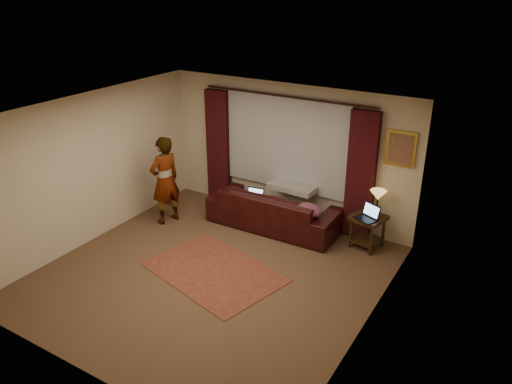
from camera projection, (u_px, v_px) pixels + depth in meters
floor at (212, 275)px, 7.91m from camera, size 5.00×5.00×0.01m
ceiling at (205, 114)px, 6.86m from camera, size 5.00×5.00×0.02m
wall_back at (287, 152)px, 9.34m from camera, size 5.00×0.02×2.60m
wall_front at (73, 282)px, 5.43m from camera, size 5.00×0.02×2.60m
wall_left at (91, 169)px, 8.57m from camera, size 0.02×5.00×2.60m
wall_right at (371, 243)px, 6.20m from camera, size 0.02×5.00×2.60m
sheer_curtain at (286, 143)px, 9.22m from camera, size 2.50×0.05×1.80m
drape_left at (218, 147)px, 10.02m from camera, size 0.50×0.14×2.30m
drape_right at (361, 176)px, 8.60m from camera, size 0.50×0.14×2.30m
curtain_rod at (286, 96)px, 8.82m from camera, size 0.04×0.04×3.40m
picture_frame at (401, 149)px, 8.15m from camera, size 0.50×0.04×0.60m
sofa at (274, 202)px, 9.22m from camera, size 2.47×1.09×0.99m
throw_blanket at (292, 174)px, 9.14m from camera, size 0.91×0.40×0.10m
clothing_pile at (308, 210)px, 8.65m from camera, size 0.59×0.51×0.22m
laptop_sofa at (253, 196)px, 9.18m from camera, size 0.37×0.40×0.23m
area_rug at (214, 271)px, 7.98m from camera, size 2.43×1.92×0.01m
end_table at (367, 232)px, 8.59m from camera, size 0.61×0.61×0.60m
tiffany_lamp at (377, 203)px, 8.44m from camera, size 0.38×0.38×0.44m
laptop_table at (366, 213)px, 8.30m from camera, size 0.47×0.48×0.25m
person at (165, 180)px, 9.27m from camera, size 0.61×0.61×1.69m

